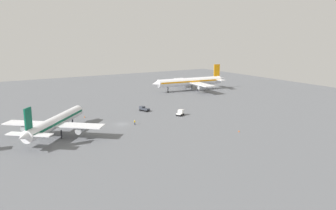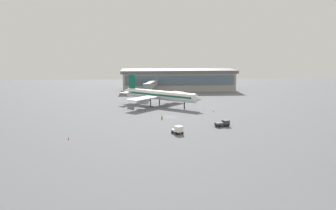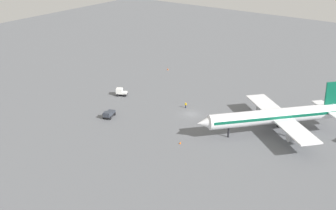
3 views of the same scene
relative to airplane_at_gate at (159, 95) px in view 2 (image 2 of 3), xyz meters
The scene contains 9 objects.
ground 24.12m from the airplane_at_gate, 96.03° to the left, with size 288.00×288.00×0.00m, color slate.
terminal_building 55.93m from the airplane_at_gate, 103.53° to the right, with size 62.61×21.07×11.26m.
airplane_at_gate is the anchor object (origin of this frame).
baggage_tug 49.07m from the airplane_at_gate, 93.40° to the left, with size 3.45×3.74×2.30m.
pushback_tractor 43.96m from the airplane_at_gate, 113.58° to the left, with size 4.79×3.40×1.90m.
ground_crew_worker 27.60m from the airplane_at_gate, 89.08° to the left, with size 0.45×0.57×1.67m.
jet_bridge 33.83m from the airplane_at_gate, 85.68° to the right, with size 8.07×23.10×6.74m.
safety_cone_near_gate 59.27m from the airplane_at_gate, 63.44° to the left, with size 0.44×0.44×0.60m, color #EA590C.
safety_cone_mid_apron 25.06m from the airplane_at_gate, 141.65° to the left, with size 0.44×0.44×0.60m, color #EA590C.
Camera 2 is at (9.39, 125.36, 24.51)m, focal length 39.50 mm.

